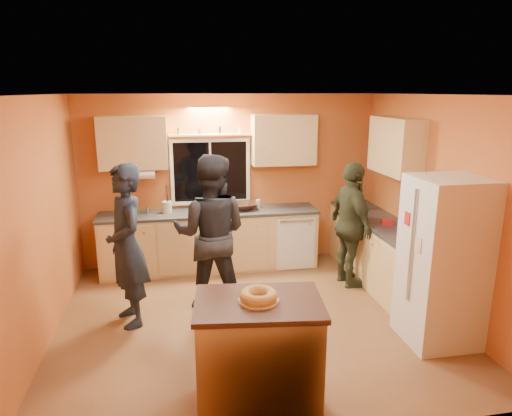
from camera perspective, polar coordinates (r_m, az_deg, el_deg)
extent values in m
plane|color=brown|center=(5.60, -0.40, -13.70)|extent=(4.50, 4.50, 0.00)
cube|color=#BC6830|center=(7.04, -3.26, 3.46)|extent=(4.50, 0.04, 2.60)
cube|color=#BC6830|center=(3.27, 5.78, -9.82)|extent=(4.50, 0.04, 2.60)
cube|color=#BC6830|center=(5.23, -25.50, -1.85)|extent=(0.04, 4.00, 2.60)
cube|color=#BC6830|center=(5.92, 21.55, 0.34)|extent=(0.04, 4.00, 2.60)
cube|color=white|center=(4.94, -0.45, 13.98)|extent=(4.50, 4.00, 0.02)
cube|color=black|center=(6.97, -5.72, 4.55)|extent=(1.10, 0.02, 0.90)
cube|color=white|center=(6.96, -5.71, 4.53)|extent=(1.20, 0.04, 1.00)
cube|color=tan|center=(6.76, -15.14, 7.88)|extent=(0.95, 0.33, 0.75)
cube|color=tan|center=(6.93, 3.48, 8.50)|extent=(0.95, 0.33, 0.75)
cube|color=tan|center=(6.42, 17.06, 7.42)|extent=(0.33, 1.00, 0.75)
cylinder|color=silver|center=(6.69, -13.68, 4.06)|extent=(0.27, 0.12, 0.12)
cube|color=tan|center=(6.94, -5.72, -4.19)|extent=(3.20, 0.60, 0.86)
cube|color=#282B2D|center=(6.81, -5.82, -0.60)|extent=(3.24, 0.62, 0.04)
cube|color=tan|center=(7.47, 12.16, -3.09)|extent=(0.60, 0.60, 0.86)
cube|color=#282B2D|center=(7.35, 12.35, 0.25)|extent=(0.62, 0.62, 0.04)
cube|color=tan|center=(6.44, 16.22, -6.22)|extent=(0.60, 1.80, 0.86)
cube|color=#282B2D|center=(6.30, 16.51, -2.39)|extent=(0.62, 1.84, 0.04)
cube|color=silver|center=(5.20, 22.34, -6.23)|extent=(0.72, 0.70, 1.80)
cube|color=tan|center=(4.00, 0.31, -18.19)|extent=(1.06, 0.77, 0.97)
cube|color=black|center=(3.76, 0.32, -11.83)|extent=(1.11, 0.82, 0.04)
torus|color=tan|center=(3.73, 0.33, -10.91)|extent=(0.31, 0.31, 0.09)
imported|color=black|center=(5.37, -15.86, -4.59)|extent=(0.65, 0.79, 1.88)
imported|color=black|center=(5.54, -5.68, -3.23)|extent=(1.09, 0.95, 1.93)
imported|color=#2E3522|center=(6.35, 11.82, -2.09)|extent=(0.51, 1.05, 1.73)
imported|color=black|center=(6.89, -1.63, 0.25)|extent=(0.47, 0.47, 0.10)
cylinder|color=beige|center=(6.80, -11.06, 0.10)|extent=(0.14, 0.14, 0.17)
imported|color=gray|center=(5.62, 20.68, -3.07)|extent=(0.31, 0.29, 0.28)
cube|color=red|center=(6.36, 16.12, -1.70)|extent=(0.19, 0.16, 0.07)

